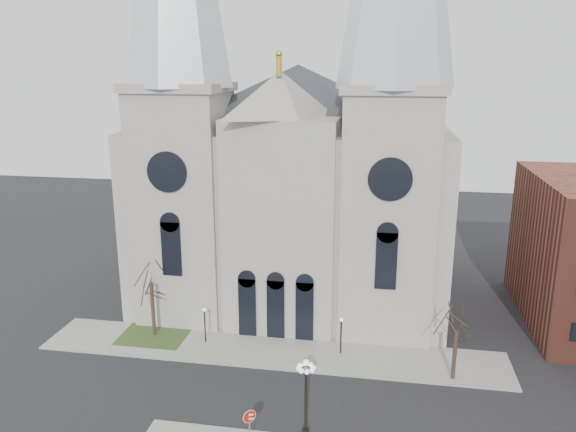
# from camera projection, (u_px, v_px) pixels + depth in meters

# --- Properties ---
(ground) EXTENTS (160.00, 160.00, 0.00)m
(ground) POSITION_uv_depth(u_px,v_px,m) (238.00, 430.00, 37.96)
(ground) COLOR black
(ground) RESTS_ON ground
(sidewalk_far) EXTENTS (40.00, 6.00, 0.14)m
(sidewalk_far) POSITION_uv_depth(u_px,v_px,m) (271.00, 351.00, 48.42)
(sidewalk_far) COLOR gray
(sidewalk_far) RESTS_ON ground
(grass_patch) EXTENTS (6.00, 5.00, 0.18)m
(grass_patch) POSITION_uv_depth(u_px,v_px,m) (155.00, 335.00, 51.16)
(grass_patch) COLOR #32491F
(grass_patch) RESTS_ON ground
(cathedral) EXTENTS (33.00, 26.66, 54.00)m
(cathedral) POSITION_uv_depth(u_px,v_px,m) (293.00, 123.00, 54.94)
(cathedral) COLOR #9A978F
(cathedral) RESTS_ON ground
(tree_left) EXTENTS (3.20, 3.20, 7.50)m
(tree_left) POSITION_uv_depth(u_px,v_px,m) (151.00, 279.00, 49.74)
(tree_left) COLOR black
(tree_left) RESTS_ON ground
(tree_right) EXTENTS (3.20, 3.20, 6.00)m
(tree_right) POSITION_uv_depth(u_px,v_px,m) (457.00, 328.00, 42.93)
(tree_right) COLOR black
(tree_right) RESTS_ON ground
(ped_lamp_left) EXTENTS (0.32, 0.32, 3.26)m
(ped_lamp_left) POSITION_uv_depth(u_px,v_px,m) (205.00, 319.00, 49.29)
(ped_lamp_left) COLOR black
(ped_lamp_left) RESTS_ON sidewalk_far
(ped_lamp_right) EXTENTS (0.32, 0.32, 3.26)m
(ped_lamp_right) POSITION_uv_depth(u_px,v_px,m) (341.00, 330.00, 47.33)
(ped_lamp_right) COLOR black
(ped_lamp_right) RESTS_ON sidewalk_far
(stop_sign) EXTENTS (0.92, 0.29, 2.64)m
(stop_sign) POSITION_uv_depth(u_px,v_px,m) (249.00, 420.00, 35.75)
(stop_sign) COLOR slate
(stop_sign) RESTS_ON sidewalk_near
(globe_lamp) EXTENTS (1.54, 1.54, 5.90)m
(globe_lamp) POSITION_uv_depth(u_px,v_px,m) (306.00, 391.00, 35.73)
(globe_lamp) COLOR black
(globe_lamp) RESTS_ON sidewalk_near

